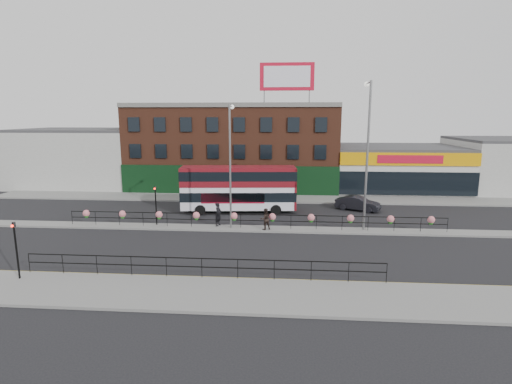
# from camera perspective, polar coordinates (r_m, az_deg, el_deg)

# --- Properties ---
(ground) EXTENTS (120.00, 120.00, 0.00)m
(ground) POSITION_cam_1_polar(r_m,az_deg,el_deg) (32.02, -0.41, -5.41)
(ground) COLOR black
(ground) RESTS_ON ground
(south_pavement) EXTENTS (60.00, 4.00, 0.15)m
(south_pavement) POSITION_cam_1_polar(r_m,az_deg,el_deg) (20.80, -3.26, -14.45)
(south_pavement) COLOR gray
(south_pavement) RESTS_ON ground
(north_pavement) EXTENTS (60.00, 4.00, 0.15)m
(north_pavement) POSITION_cam_1_polar(r_m,az_deg,el_deg) (43.63, 0.90, -0.91)
(north_pavement) COLOR gray
(north_pavement) RESTS_ON ground
(median) EXTENTS (60.00, 1.60, 0.15)m
(median) POSITION_cam_1_polar(r_m,az_deg,el_deg) (32.00, -0.41, -5.28)
(median) COLOR gray
(median) RESTS_ON ground
(yellow_line_inner) EXTENTS (60.00, 0.10, 0.01)m
(yellow_line_inner) POSITION_cam_1_polar(r_m,az_deg,el_deg) (22.91, -2.49, -12.16)
(yellow_line_inner) COLOR gold
(yellow_line_inner) RESTS_ON ground
(yellow_line_outer) EXTENTS (60.00, 0.10, 0.01)m
(yellow_line_outer) POSITION_cam_1_polar(r_m,az_deg,el_deg) (22.75, -2.54, -12.34)
(yellow_line_outer) COLOR gold
(yellow_line_outer) RESTS_ON ground
(brick_building) EXTENTS (25.00, 12.21, 10.30)m
(brick_building) POSITION_cam_1_polar(r_m,az_deg,el_deg) (51.17, -3.03, 6.52)
(brick_building) COLOR brown
(brick_building) RESTS_ON ground
(supermarket) EXTENTS (15.00, 12.25, 5.30)m
(supermarket) POSITION_cam_1_polar(r_m,az_deg,el_deg) (52.67, 19.15, 3.36)
(supermarket) COLOR silver
(supermarket) RESTS_ON ground
(warehouse_west) EXTENTS (15.50, 12.00, 7.30)m
(warehouse_west) POSITION_cam_1_polar(r_m,az_deg,el_deg) (57.55, -23.51, 4.65)
(warehouse_west) COLOR #B2B3AD
(warehouse_west) RESTS_ON ground
(billboard) EXTENTS (6.00, 0.29, 4.40)m
(billboard) POSITION_cam_1_polar(r_m,az_deg,el_deg) (45.82, 4.44, 16.09)
(billboard) COLOR red
(billboard) RESTS_ON brick_building
(median_railing) EXTENTS (30.04, 0.56, 1.23)m
(median_railing) POSITION_cam_1_polar(r_m,az_deg,el_deg) (31.75, -0.41, -3.60)
(median_railing) COLOR black
(median_railing) RESTS_ON median
(south_railing) EXTENTS (20.04, 0.05, 1.12)m
(south_railing) POSITION_cam_1_polar(r_m,az_deg,el_deg) (22.51, -7.77, -10.07)
(south_railing) COLOR black
(south_railing) RESTS_ON south_pavement
(double_decker_bus) EXTENTS (10.85, 3.42, 4.32)m
(double_decker_bus) POSITION_cam_1_polar(r_m,az_deg,el_deg) (37.29, -2.46, 1.09)
(double_decker_bus) COLOR white
(double_decker_bus) RESTS_ON ground
(car) EXTENTS (4.67, 5.31, 1.38)m
(car) POSITION_cam_1_polar(r_m,az_deg,el_deg) (39.53, 14.33, -1.58)
(car) COLOR black
(car) RESTS_ON ground
(pedestrian_a) EXTENTS (0.95, 0.84, 1.90)m
(pedestrian_a) POSITION_cam_1_polar(r_m,az_deg,el_deg) (32.54, -5.41, -3.19)
(pedestrian_a) COLOR black
(pedestrian_a) RESTS_ON median
(pedestrian_b) EXTENTS (1.32, 1.28, 1.70)m
(pedestrian_b) POSITION_cam_1_polar(r_m,az_deg,el_deg) (31.35, 1.32, -3.87)
(pedestrian_b) COLOR black
(pedestrian_b) RESTS_ON median
(lamp_column_west) EXTENTS (0.35, 1.70, 9.67)m
(lamp_column_west) POSITION_cam_1_polar(r_m,az_deg,el_deg) (31.26, -3.66, 5.16)
(lamp_column_west) COLOR slate
(lamp_column_west) RESTS_ON median
(lamp_column_east) EXTENTS (0.41, 2.00, 11.41)m
(lamp_column_east) POSITION_cam_1_polar(r_m,az_deg,el_deg) (31.79, 15.60, 6.75)
(lamp_column_east) COLOR slate
(lamp_column_east) RESTS_ON median
(traffic_light_south) EXTENTS (0.15, 0.28, 3.65)m
(traffic_light_south) POSITION_cam_1_polar(r_m,az_deg,el_deg) (25.30, -31.18, -5.63)
(traffic_light_south) COLOR black
(traffic_light_south) RESTS_ON south_pavement
(traffic_light_median) EXTENTS (0.15, 0.28, 3.65)m
(traffic_light_median) POSITION_cam_1_polar(r_m,az_deg,el_deg) (33.42, -14.16, -0.69)
(traffic_light_median) COLOR black
(traffic_light_median) RESTS_ON median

